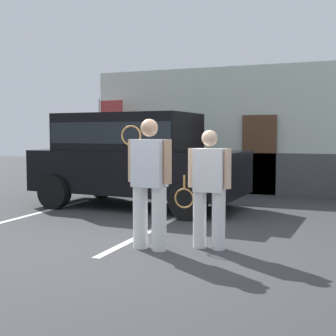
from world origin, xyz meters
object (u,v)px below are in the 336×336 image
object	(u,v)px
tennis_player_man	(149,182)
tennis_player_woman	(209,188)
flag_pole	(106,126)
parked_suv	(134,155)

from	to	relation	value
tennis_player_man	tennis_player_woman	world-z (taller)	tennis_player_man
tennis_player_man	tennis_player_woman	bearing A→B (deg)	-149.77
tennis_player_man	flag_pole	bearing A→B (deg)	-50.27
parked_suv	tennis_player_woman	bearing A→B (deg)	-45.76
parked_suv	flag_pole	bearing A→B (deg)	132.66
tennis_player_man	flag_pole	xyz separation A→B (m)	(-3.96, 5.85, 0.88)
tennis_player_woman	flag_pole	world-z (taller)	flag_pole
tennis_player_man	flag_pole	world-z (taller)	flag_pole
parked_suv	tennis_player_woman	size ratio (longest dim) A/B	2.81
parked_suv	flag_pole	xyz separation A→B (m)	(-2.16, 2.60, 0.68)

